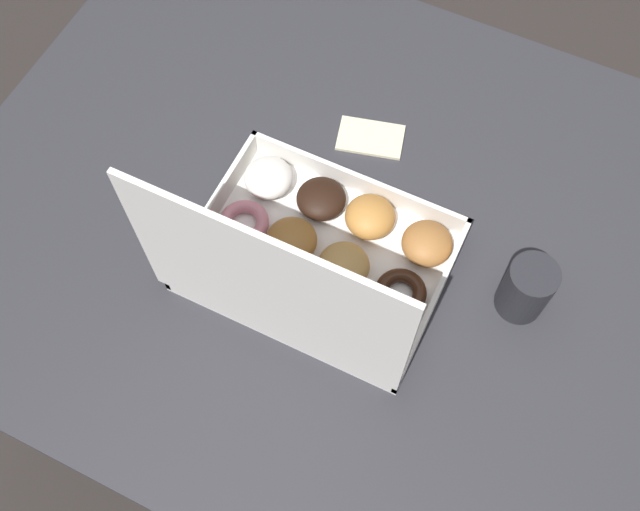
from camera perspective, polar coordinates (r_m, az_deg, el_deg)
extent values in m
plane|color=#2D2826|center=(1.90, 1.37, -8.80)|extent=(8.00, 8.00, 0.00)
cube|color=#2D2D33|center=(1.21, 2.12, 1.57)|extent=(1.30, 1.00, 0.03)
cylinder|color=#2D2D33|center=(1.92, -9.23, 14.19)|extent=(0.06, 0.06, 0.73)
cube|color=white|center=(1.17, 0.00, -0.42)|extent=(0.38, 0.29, 0.01)
cube|color=white|center=(1.21, 2.92, 5.55)|extent=(0.38, 0.01, 0.04)
cube|color=white|center=(1.10, -3.21, -5.84)|extent=(0.38, 0.01, 0.04)
cube|color=white|center=(1.12, 8.63, -3.59)|extent=(0.01, 0.29, 0.04)
cube|color=white|center=(1.19, -8.12, 3.63)|extent=(0.01, 0.29, 0.04)
cube|color=white|center=(0.93, -3.97, -2.65)|extent=(0.38, 0.01, 0.30)
ellipsoid|color=#9E6633|center=(1.16, 8.16, 0.91)|extent=(0.08, 0.08, 0.05)
ellipsoid|color=#B77A38|center=(1.18, 3.84, 2.97)|extent=(0.08, 0.08, 0.05)
ellipsoid|color=black|center=(1.19, 0.09, 4.35)|extent=(0.08, 0.08, 0.04)
ellipsoid|color=white|center=(1.21, -3.94, 5.95)|extent=(0.08, 0.08, 0.04)
torus|color=#381E11|center=(1.14, 6.16, -2.84)|extent=(0.08, 0.08, 0.02)
ellipsoid|color=tan|center=(1.13, 1.82, -0.78)|extent=(0.08, 0.08, 0.05)
ellipsoid|color=#B77A38|center=(1.16, -2.18, 1.18)|extent=(0.08, 0.08, 0.04)
torus|color=pink|center=(1.19, -5.80, 2.52)|extent=(0.08, 0.08, 0.02)
torus|color=#381E11|center=(1.10, 4.52, -6.76)|extent=(0.08, 0.08, 0.02)
ellipsoid|color=#B77A38|center=(1.11, -0.01, -4.64)|extent=(0.08, 0.08, 0.04)
ellipsoid|color=#381E11|center=(1.12, -3.99, -2.83)|extent=(0.08, 0.08, 0.04)
ellipsoid|color=tan|center=(1.15, -8.02, -1.07)|extent=(0.08, 0.08, 0.04)
cylinder|color=#232328|center=(1.13, 15.38, -2.65)|extent=(0.07, 0.07, 0.11)
cylinder|color=black|center=(1.09, 16.01, -1.62)|extent=(0.06, 0.06, 0.01)
cube|color=beige|center=(1.29, 3.87, 8.95)|extent=(0.12, 0.09, 0.01)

